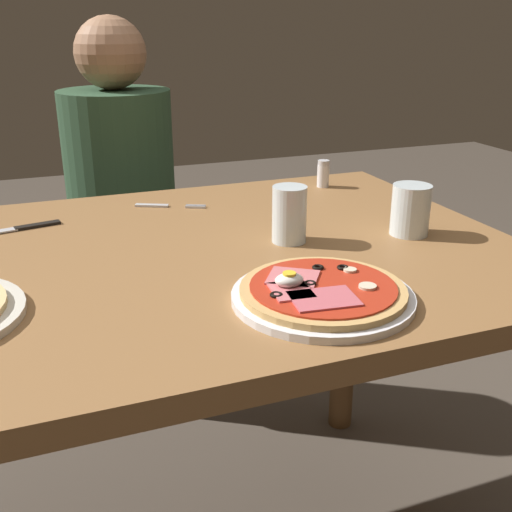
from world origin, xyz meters
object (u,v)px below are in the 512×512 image
(fork, at_px, (165,206))
(salt_shaker, at_px, (323,174))
(pizza_foreground, at_px, (322,293))
(dining_table, at_px, (189,310))
(water_glass_far, at_px, (289,218))
(water_glass_near, at_px, (410,213))
(knife, at_px, (18,229))
(diner_person, at_px, (125,230))

(fork, xyz_separation_m, salt_shaker, (0.41, 0.03, 0.03))
(pizza_foreground, bearing_deg, dining_table, 116.78)
(dining_table, bearing_deg, fork, 84.61)
(water_glass_far, bearing_deg, water_glass_near, -10.60)
(pizza_foreground, distance_m, fork, 0.58)
(water_glass_near, bearing_deg, knife, 157.46)
(fork, relative_size, diner_person, 0.13)
(water_glass_near, xyz_separation_m, diner_person, (-0.43, 0.86, -0.26))
(pizza_foreground, height_order, water_glass_near, water_glass_near)
(pizza_foreground, relative_size, knife, 1.41)
(salt_shaker, bearing_deg, water_glass_far, -125.32)
(fork, height_order, diner_person, diner_person)
(pizza_foreground, xyz_separation_m, water_glass_far, (0.06, 0.26, 0.03))
(dining_table, distance_m, fork, 0.32)
(dining_table, xyz_separation_m, diner_person, (0.01, 0.80, -0.10))
(fork, relative_size, knife, 0.76)
(pizza_foreground, height_order, diner_person, diner_person)
(salt_shaker, bearing_deg, pizza_foreground, -116.65)
(dining_table, xyz_separation_m, pizza_foreground, (0.14, -0.27, 0.13))
(fork, height_order, salt_shaker, salt_shaker)
(knife, bearing_deg, pizza_foreground, -50.51)
(water_glass_far, bearing_deg, dining_table, 176.10)
(water_glass_far, xyz_separation_m, fork, (-0.17, 0.31, -0.04))
(water_glass_near, xyz_separation_m, fork, (-0.41, 0.35, -0.04))
(dining_table, bearing_deg, water_glass_far, -3.90)
(dining_table, distance_m, pizza_foreground, 0.33)
(dining_table, xyz_separation_m, fork, (0.03, 0.29, 0.12))
(water_glass_near, distance_m, water_glass_far, 0.24)
(fork, bearing_deg, water_glass_far, -61.32)
(water_glass_near, height_order, knife, water_glass_near)
(knife, relative_size, salt_shaker, 2.91)
(dining_table, xyz_separation_m, salt_shaker, (0.44, 0.33, 0.15))
(water_glass_near, xyz_separation_m, water_glass_far, (-0.24, 0.04, 0.00))
(pizza_foreground, relative_size, fork, 1.85)
(pizza_foreground, bearing_deg, salt_shaker, 63.35)
(dining_table, xyz_separation_m, knife, (-0.28, 0.24, 0.12))
(dining_table, relative_size, knife, 6.30)
(dining_table, xyz_separation_m, water_glass_near, (0.43, -0.06, 0.16))
(water_glass_near, height_order, water_glass_far, water_glass_far)
(dining_table, distance_m, diner_person, 0.81)
(pizza_foreground, relative_size, water_glass_far, 2.57)
(pizza_foreground, distance_m, water_glass_far, 0.27)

